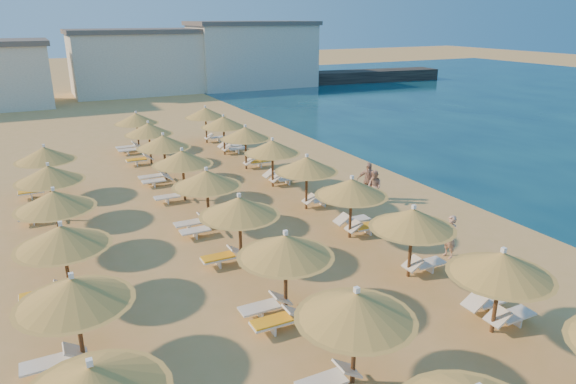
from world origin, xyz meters
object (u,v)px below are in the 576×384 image
jetty (337,77)px  beachgoer_a (450,237)px  parasol_row_east (327,176)px  beachgoer_b (374,187)px  parasol_row_west (222,192)px  beachgoer_c (368,181)px

jetty → beachgoer_a: bearing=-110.7°
parasol_row_east → beachgoer_b: size_ratio=22.64×
jetty → parasol_row_west: bearing=-120.1°
jetty → parasol_row_east: 50.71m
parasol_row_east → beachgoer_a: bearing=-65.3°
jetty → beachgoer_a: (-24.75, -47.96, 0.09)m
beachgoer_c → beachgoer_b: 0.60m
parasol_row_east → parasol_row_west: 4.83m
parasol_row_east → beachgoer_a: (2.35, -5.12, -1.31)m
parasol_row_west → beachgoer_b: bearing=7.9°
beachgoer_c → beachgoer_a: 6.92m
parasol_row_west → beachgoer_a: (7.18, -5.12, -1.31)m
parasol_row_west → beachgoer_c: 8.50m
parasol_row_east → beachgoer_b: (3.37, 1.14, -1.33)m
jetty → parasol_row_east: bearing=-115.8°
parasol_row_west → beachgoer_b: (8.20, 1.14, -1.33)m
parasol_row_west → beachgoer_a: bearing=-35.5°
beachgoer_c → beachgoer_b: beachgoer_c is taller
jetty → beachgoer_a: size_ratio=17.89×
beachgoer_b → beachgoer_a: size_ratio=0.97×
jetty → beachgoer_b: (-23.72, -41.70, 0.06)m
parasol_row_west → beachgoer_c: bearing=11.8°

